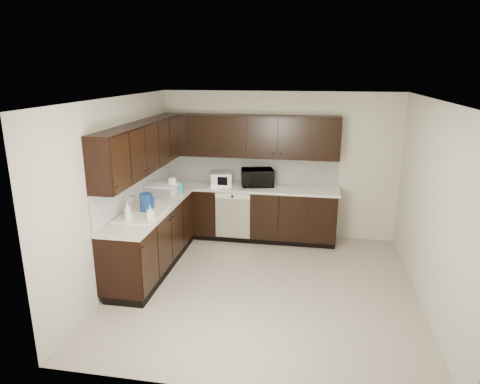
{
  "coord_description": "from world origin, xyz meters",
  "views": [
    {
      "loc": [
        0.59,
        -5.19,
        2.85
      ],
      "look_at": [
        -0.43,
        0.6,
        1.15
      ],
      "focal_mm": 32.0,
      "sensor_mm": 36.0,
      "label": 1
    }
  ],
  "objects_px": {
    "sink": "(142,219)",
    "microwave": "(257,178)",
    "blue_pitcher": "(146,203)",
    "toaster_oven": "(221,179)",
    "storage_bin": "(162,190)"
  },
  "relations": [
    {
      "from": "toaster_oven",
      "to": "blue_pitcher",
      "type": "relative_size",
      "value": 1.33
    },
    {
      "from": "sink",
      "to": "microwave",
      "type": "height_order",
      "value": "microwave"
    },
    {
      "from": "sink",
      "to": "storage_bin",
      "type": "distance_m",
      "value": 0.93
    },
    {
      "from": "sink",
      "to": "storage_bin",
      "type": "height_order",
      "value": "sink"
    },
    {
      "from": "sink",
      "to": "toaster_oven",
      "type": "relative_size",
      "value": 2.35
    },
    {
      "from": "sink",
      "to": "toaster_oven",
      "type": "xyz_separation_m",
      "value": [
        0.73,
        1.7,
        0.17
      ]
    },
    {
      "from": "sink",
      "to": "blue_pitcher",
      "type": "distance_m",
      "value": 0.23
    },
    {
      "from": "sink",
      "to": "blue_pitcher",
      "type": "xyz_separation_m",
      "value": [
        0.02,
        0.13,
        0.19
      ]
    },
    {
      "from": "microwave",
      "to": "toaster_oven",
      "type": "height_order",
      "value": "microwave"
    },
    {
      "from": "sink",
      "to": "storage_bin",
      "type": "bearing_deg",
      "value": 92.41
    },
    {
      "from": "microwave",
      "to": "storage_bin",
      "type": "relative_size",
      "value": 1.16
    },
    {
      "from": "sink",
      "to": "blue_pitcher",
      "type": "bearing_deg",
      "value": 82.58
    },
    {
      "from": "storage_bin",
      "to": "blue_pitcher",
      "type": "distance_m",
      "value": 0.78
    },
    {
      "from": "microwave",
      "to": "storage_bin",
      "type": "distance_m",
      "value": 1.62
    },
    {
      "from": "toaster_oven",
      "to": "storage_bin",
      "type": "distance_m",
      "value": 1.1
    }
  ]
}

